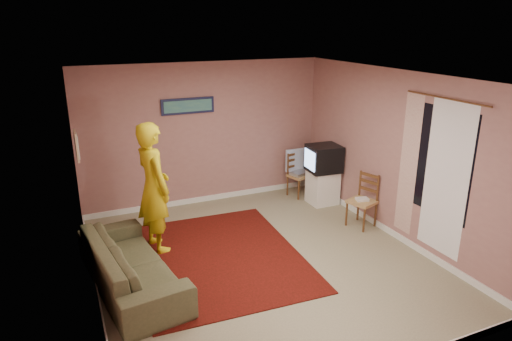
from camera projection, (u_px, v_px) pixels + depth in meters
name	position (u px, v px, depth m)	size (l,w,h in m)	color
ground	(261.00, 260.00, 6.54)	(5.00, 5.00, 0.00)	gray
wall_back	(205.00, 134.00, 8.31)	(4.50, 0.02, 2.60)	#A1716A
wall_front	(381.00, 259.00, 3.96)	(4.50, 0.02, 2.60)	#A1716A
wall_left	(85.00, 200.00, 5.27)	(0.02, 5.00, 2.60)	#A1716A
wall_right	(395.00, 156.00, 7.00)	(0.02, 5.00, 2.60)	#A1716A
ceiling	(262.00, 77.00, 5.73)	(4.50, 5.00, 0.02)	silver
baseboard_back	(207.00, 198.00, 8.69)	(4.50, 0.02, 0.10)	white
baseboard_left	(98.00, 293.00, 5.66)	(0.02, 5.00, 0.10)	white
baseboard_right	(387.00, 230.00, 7.39)	(0.02, 5.00, 0.10)	white
window	(440.00, 162.00, 6.17)	(0.01, 1.10, 1.50)	black
curtain_sheer	(446.00, 180.00, 6.09)	(0.01, 0.75, 2.10)	white
curtain_floral	(409.00, 165.00, 6.70)	(0.01, 0.35, 2.10)	#EFE3CC
curtain_rod	(446.00, 98.00, 5.88)	(0.02, 0.02, 1.40)	brown
picture_back	(188.00, 106.00, 7.99)	(0.95, 0.04, 0.28)	#141738
picture_left	(77.00, 146.00, 6.59)	(0.04, 0.38, 0.42)	beige
area_rug	(217.00, 257.00, 6.62)	(2.32, 2.90, 0.02)	black
tv_cabinet	(323.00, 187.00, 8.51)	(0.50, 0.45, 0.63)	white
crt_tv	(324.00, 158.00, 8.34)	(0.61, 0.55, 0.49)	black
chair_a	(300.00, 170.00, 8.81)	(0.47, 0.45, 0.46)	tan
dvd_player	(299.00, 173.00, 8.83)	(0.34, 0.24, 0.06)	#ABABB0
blue_throw	(296.00, 160.00, 8.90)	(0.42, 0.05, 0.44)	#9ABCFD
chair_b	(362.00, 195.00, 7.48)	(0.50, 0.51, 0.49)	tan
game_console	(362.00, 199.00, 7.50)	(0.20, 0.14, 0.04)	white
sofa	(131.00, 264.00, 5.81)	(2.20, 0.86, 0.64)	brown
person	(154.00, 187.00, 6.61)	(0.71, 0.46, 1.94)	gold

